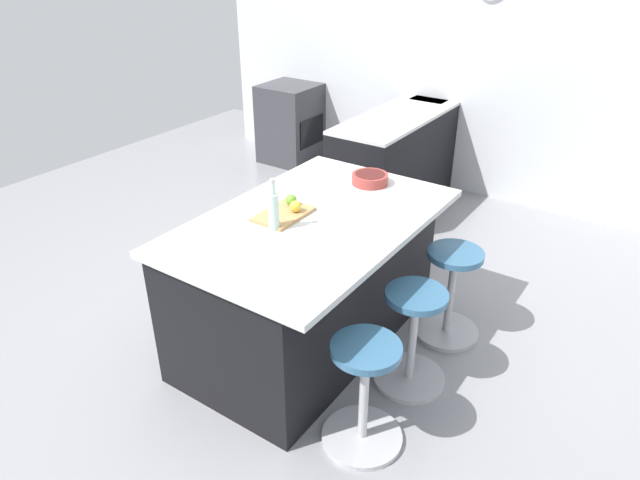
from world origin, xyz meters
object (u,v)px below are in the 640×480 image
at_px(cutting_board, 283,214).
at_px(water_bottle, 274,210).
at_px(kitchen_island, 308,279).
at_px(apple_green, 291,200).
at_px(oven_range, 291,123).
at_px(fruit_bowl, 370,178).
at_px(stool_by_window, 450,296).
at_px(stool_near_camera, 364,397).
at_px(apple_yellow, 295,206).
at_px(stool_middle, 412,340).

distance_m(cutting_board, water_bottle, 0.21).
bearing_deg(kitchen_island, apple_green, -104.52).
xyz_separation_m(oven_range, fruit_bowl, (2.00, 2.20, 0.50)).
distance_m(oven_range, kitchen_island, 3.40).
height_order(apple_green, water_bottle, water_bottle).
distance_m(stool_by_window, cutting_board, 1.25).
bearing_deg(oven_range, apple_green, 37.28).
bearing_deg(water_bottle, cutting_board, -158.75).
bearing_deg(fruit_bowl, stool_by_window, 83.00).
relative_size(stool_near_camera, apple_green, 9.14).
bearing_deg(stool_near_camera, fruit_bowl, -150.23).
bearing_deg(cutting_board, oven_range, -143.57).
height_order(kitchen_island, fruit_bowl, fruit_bowl).
distance_m(kitchen_island, apple_yellow, 0.51).
height_order(stool_middle, cutting_board, cutting_board).
bearing_deg(fruit_bowl, stool_middle, 46.91).
relative_size(stool_by_window, cutting_board, 1.78).
bearing_deg(stool_by_window, water_bottle, -45.04).
relative_size(oven_range, water_bottle, 2.87).
bearing_deg(stool_near_camera, apple_green, -123.65).
bearing_deg(kitchen_island, apple_yellow, -69.22).
distance_m(stool_middle, stool_near_camera, 0.56).
xyz_separation_m(kitchen_island, apple_green, (-0.04, -0.14, 0.51)).
bearing_deg(apple_green, stool_middle, 87.63).
bearing_deg(apple_yellow, stool_by_window, 125.52).
xyz_separation_m(cutting_board, apple_green, (-0.12, -0.03, 0.05)).
xyz_separation_m(kitchen_island, stool_middle, (-0.00, 0.76, -0.16)).
distance_m(kitchen_island, water_bottle, 0.63).
bearing_deg(stool_by_window, oven_range, -125.78).
height_order(kitchen_island, water_bottle, water_bottle).
relative_size(stool_by_window, water_bottle, 2.05).
height_order(cutting_board, apple_yellow, apple_yellow).
bearing_deg(stool_by_window, apple_yellow, -54.48).
relative_size(apple_green, apple_yellow, 0.99).
relative_size(kitchen_island, stool_middle, 2.80).
height_order(kitchen_island, cutting_board, cutting_board).
bearing_deg(stool_middle, apple_green, -92.37).
relative_size(stool_near_camera, cutting_board, 1.78).
xyz_separation_m(oven_range, apple_yellow, (2.67, 2.06, 0.52)).
xyz_separation_m(stool_near_camera, apple_green, (-0.60, -0.90, 0.67)).
bearing_deg(apple_yellow, apple_green, -128.71).
xyz_separation_m(water_bottle, fruit_bowl, (-0.90, 0.12, -0.08)).
bearing_deg(stool_near_camera, oven_range, -138.01).
distance_m(apple_yellow, water_bottle, 0.23).
height_order(stool_near_camera, water_bottle, water_bottle).
bearing_deg(cutting_board, water_bottle, 21.25).
bearing_deg(stool_by_window, apple_green, -59.77).
height_order(oven_range, cutting_board, cutting_board).
xyz_separation_m(cutting_board, apple_yellow, (-0.05, 0.05, 0.05)).
distance_m(oven_range, stool_near_camera, 4.32).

